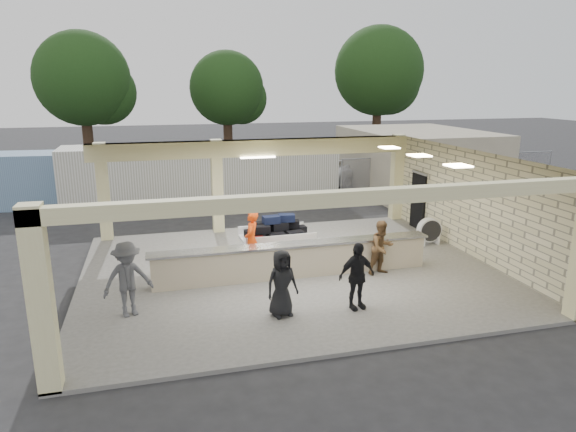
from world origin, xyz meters
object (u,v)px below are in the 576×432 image
object	(u,v)px
luggage_cart	(276,234)
passenger_c	(128,279)
car_white_a	(359,171)
passenger_d	(282,283)
car_dark	(301,166)
container_white	(204,173)
drum_fan	(429,230)
passenger_b	(357,276)
baggage_handler	(252,240)
car_white_b	(409,170)
baggage_counter	(294,260)
passenger_a	(382,248)

from	to	relation	value
luggage_cart	passenger_c	bearing A→B (deg)	-143.58
car_white_a	passenger_d	bearing A→B (deg)	129.88
car_dark	container_white	distance (m)	8.51
luggage_cart	passenger_c	size ratio (longest dim) A/B	1.25
drum_fan	car_dark	distance (m)	14.65
luggage_cart	passenger_b	size ratio (longest dim) A/B	1.36
car_white_a	car_dark	distance (m)	3.92
baggage_handler	car_white_b	distance (m)	16.97
drum_fan	baggage_handler	world-z (taller)	baggage_handler
passenger_c	car_dark	world-z (taller)	passenger_c
drum_fan	car_dark	world-z (taller)	car_dark
passenger_b	car_dark	size ratio (longest dim) A/B	0.43
passenger_c	car_dark	xyz separation A→B (m)	(9.50, 17.93, -0.37)
passenger_b	car_white_a	size ratio (longest dim) A/B	0.34
luggage_cart	car_white_a	bearing A→B (deg)	54.70
baggage_counter	container_white	bearing A→B (deg)	97.53
drum_fan	passenger_d	size ratio (longest dim) A/B	0.56
car_white_a	baggage_handler	bearing A→B (deg)	123.55
passenger_a	car_white_a	bearing A→B (deg)	56.05
passenger_b	passenger_c	xyz separation A→B (m)	(-5.40, 1.00, 0.07)
car_dark	luggage_cart	bearing A→B (deg)	166.93
car_white_b	container_white	bearing A→B (deg)	130.30
passenger_a	car_white_a	size ratio (longest dim) A/B	0.32
baggage_counter	car_white_a	bearing A→B (deg)	60.67
drum_fan	container_white	distance (m)	11.40
luggage_cart	container_white	world-z (taller)	container_white
container_white	car_white_b	bearing A→B (deg)	10.79
baggage_handler	passenger_c	size ratio (longest dim) A/B	0.96
luggage_cart	passenger_a	size ratio (longest dim) A/B	1.43
drum_fan	car_white_a	bearing A→B (deg)	80.69
passenger_a	container_white	distance (m)	12.07
baggage_counter	baggage_handler	world-z (taller)	baggage_handler
container_white	car_dark	bearing A→B (deg)	40.19
car_white_b	car_dark	world-z (taller)	car_white_b
luggage_cart	passenger_a	xyz separation A→B (m)	(2.57, -2.47, 0.10)
baggage_counter	passenger_b	xyz separation A→B (m)	(0.90, -2.52, 0.36)
car_white_a	baggage_counter	bearing A→B (deg)	128.77
drum_fan	baggage_handler	xyz separation A→B (m)	(-6.39, -0.81, 0.39)
luggage_cart	passenger_d	bearing A→B (deg)	-103.36
car_white_b	container_white	xyz separation A→B (m)	(-12.05, -2.38, 0.72)
car_white_a	container_white	size ratio (longest dim) A/B	0.39
baggage_counter	passenger_b	world-z (taller)	passenger_b
car_dark	car_white_a	bearing A→B (deg)	-133.26
baggage_counter	container_white	distance (m)	11.02
passenger_c	drum_fan	bearing A→B (deg)	-0.15
baggage_counter	passenger_c	world-z (taller)	passenger_c
baggage_counter	passenger_d	size ratio (longest dim) A/B	5.02
passenger_b	car_white_b	world-z (taller)	passenger_b
passenger_a	container_white	world-z (taller)	container_white
passenger_c	car_white_b	size ratio (longest dim) A/B	0.44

